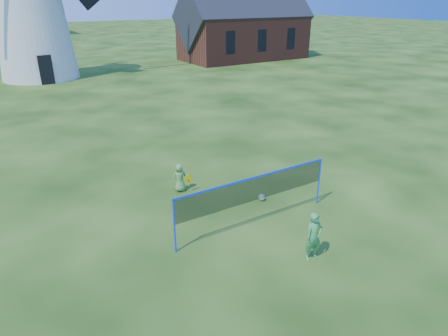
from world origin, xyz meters
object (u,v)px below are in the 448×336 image
(chapel, at_px, (244,27))
(badminton_net, at_px, (255,190))
(player_girl, at_px, (314,236))
(play_ball, at_px, (262,197))
(player_boy, at_px, (180,178))

(chapel, relative_size, badminton_net, 2.66)
(badminton_net, xyz_separation_m, player_girl, (0.32, -2.07, -0.50))
(play_ball, bearing_deg, chapel, 56.59)
(badminton_net, distance_m, play_ball, 1.86)
(badminton_net, relative_size, play_ball, 22.95)
(chapel, bearing_deg, play_ball, -123.41)
(chapel, xyz_separation_m, player_boy, (-19.72, -24.92, -2.71))
(player_boy, bearing_deg, chapel, -113.85)
(player_girl, relative_size, player_boy, 1.30)
(player_boy, relative_size, play_ball, 4.49)
(player_girl, bearing_deg, chapel, 64.31)
(player_boy, xyz_separation_m, play_ball, (1.95, -2.02, -0.38))
(chapel, height_order, play_ball, chapel)
(badminton_net, bearing_deg, play_ball, 44.49)
(player_girl, height_order, player_boy, player_girl)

